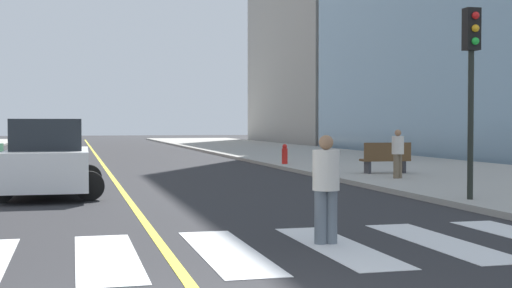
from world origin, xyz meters
TOP-DOWN VIEW (x-y plane):
  - sidewalk_kerb_east at (12.20, 20.00)m, footprint 10.00×120.00m
  - crosswalk_paint at (0.00, 4.00)m, footprint 13.50×4.00m
  - lane_divider_paint at (0.00, 40.00)m, footprint 0.16×80.00m
  - parking_garage_concrete at (27.50, 62.18)m, footprint 18.00×24.00m
  - car_white_second at (-2.03, 13.26)m, footprint 2.95×4.69m
  - car_silver_third at (-5.01, 59.33)m, footprint 2.64×4.20m
  - traffic_light_near_corner at (7.81, 8.47)m, footprint 0.36×0.41m
  - park_bench at (9.66, 17.16)m, footprint 1.82×0.63m
  - pedestrian_crossing at (2.61, 4.25)m, footprint 0.44×0.44m
  - pedestrian_waiting_east at (9.03, 14.90)m, footprint 0.40×0.40m
  - fire_hydrant at (7.80, 23.75)m, footprint 0.26×0.26m

SIDE VIEW (x-z plane):
  - lane_divider_paint at x=0.00m, z-range 0.00..0.01m
  - crosswalk_paint at x=0.00m, z-range 0.00..0.01m
  - sidewalk_kerb_east at x=12.20m, z-range 0.00..0.15m
  - fire_hydrant at x=7.80m, z-range 0.13..1.02m
  - park_bench at x=9.66m, z-range 0.13..1.25m
  - car_silver_third at x=-5.01m, z-range -0.06..1.81m
  - car_white_second at x=-2.03m, z-range -0.07..2.01m
  - pedestrian_crossing at x=2.61m, z-range 0.09..1.87m
  - pedestrian_waiting_east at x=9.03m, z-range 0.23..1.84m
  - traffic_light_near_corner at x=7.81m, z-range 1.08..5.63m
  - parking_garage_concrete at x=27.50m, z-range 0.00..24.03m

